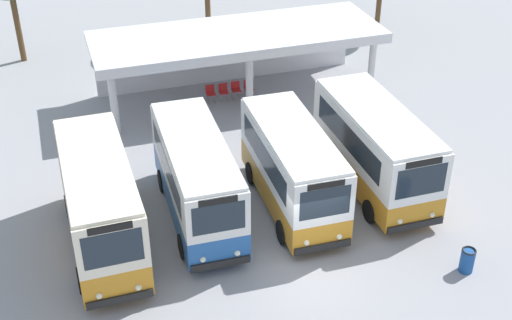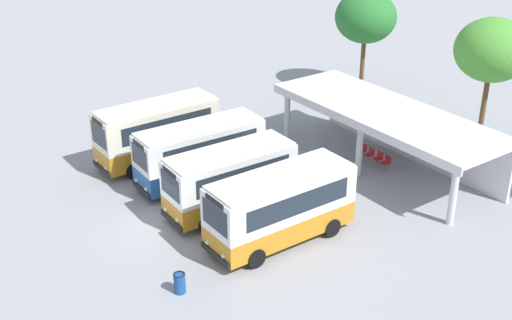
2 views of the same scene
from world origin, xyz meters
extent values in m
plane|color=#939399|center=(0.00, 0.00, 0.00)|extent=(180.00, 180.00, 0.00)
cylinder|color=black|center=(-5.48, 1.14, 0.45)|extent=(0.23, 0.90, 0.90)
cylinder|color=black|center=(-7.58, 1.13, 0.45)|extent=(0.23, 0.90, 0.90)
cylinder|color=black|center=(-5.51, 5.46, 0.45)|extent=(0.23, 0.90, 0.90)
cylinder|color=black|center=(-7.61, 5.44, 0.45)|extent=(0.23, 0.90, 0.90)
cube|color=orange|center=(-6.55, 3.29, 0.95)|extent=(2.25, 6.98, 1.14)
cube|color=beige|center=(-6.55, 3.29, 2.45)|extent=(2.25, 6.98, 1.85)
cube|color=beige|center=(-6.55, 3.29, 3.43)|extent=(2.18, 6.77, 0.12)
cube|color=black|center=(-6.52, -0.22, 0.52)|extent=(2.09, 0.12, 0.28)
cube|color=#1E2833|center=(-6.52, -0.17, 2.50)|extent=(1.80, 0.06, 1.20)
cube|color=black|center=(-6.52, -0.17, 3.25)|extent=(1.32, 0.06, 0.24)
cube|color=#1E2833|center=(-5.46, 3.40, 2.50)|extent=(0.08, 5.57, 1.02)
cube|color=#1E2833|center=(-7.64, 3.38, 2.50)|extent=(0.08, 5.57, 1.02)
sphere|color=#EAEACC|center=(-5.91, -0.20, 0.83)|extent=(0.20, 0.20, 0.20)
sphere|color=#EAEACC|center=(-7.12, -0.21, 0.83)|extent=(0.20, 0.20, 0.20)
cylinder|color=black|center=(-2.04, 1.76, 0.45)|extent=(0.25, 0.91, 0.90)
cylinder|color=black|center=(-4.07, 1.82, 0.45)|extent=(0.25, 0.91, 0.90)
cylinder|color=black|center=(-1.92, 6.05, 0.45)|extent=(0.25, 0.91, 0.90)
cylinder|color=black|center=(-3.94, 6.11, 0.45)|extent=(0.25, 0.91, 0.90)
cube|color=#23569E|center=(-2.99, 3.93, 0.94)|extent=(2.33, 6.98, 1.11)
cube|color=silver|center=(-2.99, 3.93, 2.32)|extent=(2.33, 6.98, 1.67)
cube|color=silver|center=(-2.99, 3.93, 3.22)|extent=(2.26, 6.77, 0.12)
cube|color=black|center=(-3.09, 0.45, 0.52)|extent=(2.03, 0.16, 0.28)
cube|color=#1E2833|center=(-3.09, 0.49, 2.37)|extent=(1.75, 0.10, 1.09)
cube|color=black|center=(-3.09, 0.49, 3.04)|extent=(1.28, 0.09, 0.24)
cube|color=#1E2833|center=(-1.93, 4.00, 2.37)|extent=(0.20, 5.53, 0.92)
cube|color=#1E2833|center=(-4.04, 4.06, 2.37)|extent=(0.20, 5.53, 0.92)
sphere|color=#EAEACC|center=(-2.51, 0.44, 0.83)|extent=(0.20, 0.20, 0.20)
sphere|color=#EAEACC|center=(-3.68, 0.47, 0.83)|extent=(0.20, 0.20, 0.20)
cylinder|color=black|center=(1.55, 1.45, 0.45)|extent=(0.24, 0.91, 0.90)
cylinder|color=black|center=(-0.53, 1.51, 0.45)|extent=(0.24, 0.91, 0.90)
cylinder|color=black|center=(1.65, 5.48, 0.45)|extent=(0.24, 0.91, 0.90)
cylinder|color=black|center=(-0.42, 5.54, 0.45)|extent=(0.24, 0.91, 0.90)
cube|color=orange|center=(0.56, 3.49, 0.91)|extent=(2.35, 6.56, 1.05)
cube|color=white|center=(0.56, 3.49, 2.30)|extent=(2.35, 6.56, 1.74)
cube|color=white|center=(0.56, 3.49, 3.23)|extent=(2.28, 6.36, 0.12)
cube|color=black|center=(0.48, 0.21, 0.52)|extent=(2.07, 0.15, 0.28)
cube|color=#1E2833|center=(0.48, 0.26, 2.35)|extent=(1.79, 0.10, 1.13)
cube|color=black|center=(0.48, 0.26, 3.05)|extent=(1.31, 0.08, 0.24)
cube|color=#1E2833|center=(1.64, 3.57, 2.35)|extent=(0.18, 5.20, 0.96)
cube|color=#1E2833|center=(-0.51, 3.62, 2.35)|extent=(0.18, 5.20, 0.96)
sphere|color=#EAEACC|center=(1.07, 0.21, 0.83)|extent=(0.20, 0.20, 0.20)
sphere|color=#EAEACC|center=(-0.12, 0.24, 0.83)|extent=(0.20, 0.20, 0.20)
cylinder|color=black|center=(5.23, 1.68, 0.45)|extent=(0.22, 0.90, 0.90)
cylinder|color=black|center=(2.99, 1.68, 0.45)|extent=(0.22, 0.90, 0.90)
cylinder|color=black|center=(5.24, 5.99, 0.45)|extent=(0.22, 0.90, 0.90)
cylinder|color=black|center=(3.00, 6.00, 0.45)|extent=(0.22, 0.90, 0.90)
cube|color=orange|center=(4.12, 3.84, 0.91)|extent=(2.35, 6.96, 1.05)
cube|color=white|center=(4.12, 3.84, 2.34)|extent=(2.35, 6.96, 1.81)
cube|color=white|center=(4.12, 3.84, 3.31)|extent=(2.28, 6.75, 0.12)
cube|color=black|center=(4.11, 0.33, 0.52)|extent=(2.22, 0.10, 0.28)
cube|color=#1E2833|center=(4.11, 0.38, 2.39)|extent=(1.92, 0.05, 1.18)
cube|color=black|center=(4.11, 0.38, 3.13)|extent=(1.40, 0.05, 0.24)
cube|color=#1E2833|center=(5.28, 3.94, 2.39)|extent=(0.05, 5.56, 1.00)
cube|color=#1E2833|center=(2.96, 3.94, 2.39)|extent=(0.05, 5.56, 1.00)
sphere|color=#EAEACC|center=(4.75, 0.34, 0.83)|extent=(0.20, 0.20, 0.20)
sphere|color=#EAEACC|center=(3.47, 0.34, 0.83)|extent=(0.20, 0.20, 0.20)
cylinder|color=silver|center=(-4.99, 11.34, 1.60)|extent=(0.36, 0.36, 3.20)
cylinder|color=silver|center=(1.35, 11.34, 1.60)|extent=(0.36, 0.36, 3.20)
cylinder|color=silver|center=(7.69, 11.34, 1.60)|extent=(0.36, 0.36, 3.20)
cube|color=silver|center=(1.35, 15.31, 1.60)|extent=(13.48, 0.20, 3.20)
cube|color=silver|center=(1.35, 13.22, 3.30)|extent=(13.98, 4.87, 0.20)
cube|color=silver|center=(1.35, 10.84, 3.06)|extent=(13.98, 0.10, 0.28)
cylinder|color=slate|center=(0.04, 12.81, 0.22)|extent=(0.03, 0.03, 0.44)
cylinder|color=slate|center=(-0.31, 12.83, 0.22)|extent=(0.03, 0.03, 0.44)
cylinder|color=slate|center=(0.06, 13.16, 0.22)|extent=(0.03, 0.03, 0.44)
cylinder|color=slate|center=(-0.29, 13.18, 0.22)|extent=(0.03, 0.03, 0.44)
cube|color=#B21E1E|center=(-0.13, 12.99, 0.46)|extent=(0.46, 0.46, 0.04)
cube|color=#B21E1E|center=(-0.12, 13.19, 0.66)|extent=(0.44, 0.06, 0.40)
cylinder|color=slate|center=(0.69, 12.77, 0.22)|extent=(0.03, 0.03, 0.44)
cylinder|color=slate|center=(0.34, 12.79, 0.22)|extent=(0.03, 0.03, 0.44)
cylinder|color=slate|center=(0.71, 13.12, 0.22)|extent=(0.03, 0.03, 0.44)
cylinder|color=slate|center=(0.36, 13.14, 0.22)|extent=(0.03, 0.03, 0.44)
cube|color=#B21E1E|center=(0.52, 12.96, 0.46)|extent=(0.46, 0.46, 0.04)
cube|color=#B21E1E|center=(0.53, 13.16, 0.66)|extent=(0.44, 0.06, 0.40)
cylinder|color=slate|center=(1.34, 12.81, 0.22)|extent=(0.03, 0.03, 0.44)
cylinder|color=slate|center=(0.99, 12.82, 0.22)|extent=(0.03, 0.03, 0.44)
cylinder|color=slate|center=(1.36, 13.16, 0.22)|extent=(0.03, 0.03, 0.44)
cylinder|color=slate|center=(1.01, 13.18, 0.22)|extent=(0.03, 0.03, 0.44)
cube|color=#B21E1E|center=(1.17, 12.99, 0.46)|extent=(0.46, 0.46, 0.04)
cube|color=#B21E1E|center=(1.18, 13.19, 0.66)|extent=(0.44, 0.06, 0.40)
cylinder|color=slate|center=(1.99, 12.77, 0.22)|extent=(0.03, 0.03, 0.44)
cylinder|color=slate|center=(1.64, 12.79, 0.22)|extent=(0.03, 0.03, 0.44)
cylinder|color=slate|center=(2.01, 13.12, 0.22)|extent=(0.03, 0.03, 0.44)
cylinder|color=slate|center=(1.66, 13.14, 0.22)|extent=(0.03, 0.03, 0.44)
cube|color=#B21E1E|center=(1.83, 12.96, 0.46)|extent=(0.46, 0.46, 0.04)
cube|color=#B21E1E|center=(1.84, 13.16, 0.66)|extent=(0.44, 0.06, 0.40)
cylinder|color=brown|center=(1.89, 21.15, 1.94)|extent=(0.32, 0.32, 3.88)
cylinder|color=brown|center=(-8.77, 21.23, 1.89)|extent=(0.32, 0.32, 3.79)
cylinder|color=#19478C|center=(4.86, -1.86, 0.42)|extent=(0.48, 0.48, 0.85)
torus|color=black|center=(4.86, -1.86, 0.87)|extent=(0.49, 0.49, 0.06)
camera|label=1|loc=(-7.38, -16.60, 15.43)|focal=48.15mm
camera|label=2|loc=(24.47, -12.08, 16.47)|focal=46.36mm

